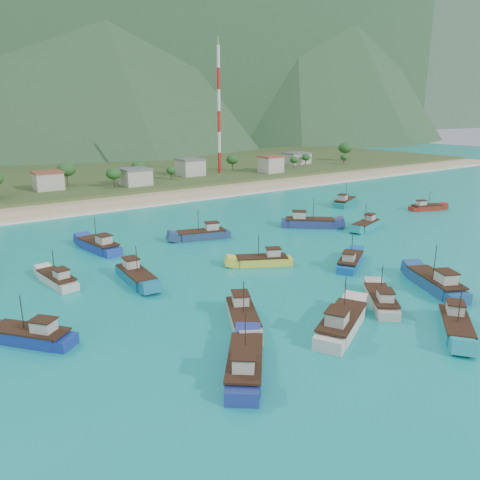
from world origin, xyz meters
TOP-DOWN VIEW (x-y plane):
  - ground at (0.00, 0.00)m, footprint 600.00×600.00m
  - beach at (0.00, 79.00)m, footprint 400.00×18.00m
  - land at (0.00, 140.00)m, footprint 400.00×110.00m
  - surf_line at (0.00, 69.50)m, footprint 400.00×2.50m
  - village at (8.27, 102.73)m, footprint 212.54×27.57m
  - vegetation at (3.71, 104.23)m, footprint 271.74×25.75m
  - radio_tower at (60.46, 108.00)m, footprint 1.20×1.20m
  - boat_1 at (31.66, 26.71)m, footprint 11.51×10.45m
  - boat_5 at (-32.13, 5.08)m, footprint 8.89×9.90m
  - boat_6 at (6.57, 11.59)m, footprint 9.93×7.12m
  - boat_7 at (-9.39, -4.66)m, footprint 7.54×10.71m
  - boat_12 at (6.86, 32.04)m, footprint 11.46×6.23m
  - boat_17 at (-13.43, 36.11)m, footprint 5.20×11.82m
  - boat_18 at (8.92, -11.40)m, footprint 8.49×9.45m
  - boat_19 at (-1.21, -13.51)m, footprint 12.12×8.63m
  - boat_20 at (-24.61, 22.59)m, footprint 4.09×9.79m
  - boat_22 at (41.24, 18.27)m, footprint 10.36×5.77m
  - boat_24 at (69.82, 22.11)m, footprint 9.58×5.63m
  - boat_25 at (57.28, 39.31)m, footprint 11.41×7.74m
  - boat_26 at (-14.38, 16.69)m, footprint 3.83×10.91m
  - boat_29 at (9.89, -21.52)m, footprint 9.79×8.54m
  - boat_30 at (20.32, -12.26)m, footprint 8.29×12.17m
  - boat_31 at (18.29, 2.46)m, footprint 10.04×7.84m
  - boat_32 at (-16.08, -14.33)m, footprint 9.66×10.83m

SIDE VIEW (x-z plane):
  - ground at x=0.00m, z-range 0.00..0.00m
  - beach at x=0.00m, z-range -0.60..0.60m
  - land at x=0.00m, z-range -1.20..1.20m
  - surf_line at x=0.00m, z-range -0.04..0.04m
  - boat_24 at x=69.82m, z-range -2.12..3.31m
  - boat_20 at x=-24.61m, z-range -2.18..3.43m
  - boat_6 at x=6.57m, z-range -2.22..3.53m
  - boat_18 at x=8.92m, z-range -2.24..3.57m
  - boat_22 at x=41.24m, z-range -2.26..3.61m
  - boat_31 at x=18.29m, z-range -2.27..3.64m
  - boat_29 at x=9.89m, z-range -2.29..3.67m
  - boat_5 at x=-32.13m, z-range -2.33..3.76m
  - boat_7 at x=-9.39m, z-range -2.36..3.82m
  - boat_26 at x=-14.38m, z-range -2.41..3.93m
  - boat_12 at x=6.86m, z-range -2.46..4.03m
  - boat_25 at x=57.28m, z-range -2.48..4.07m
  - boat_32 at x=-16.08m, z-range -2.51..4.14m
  - boat_17 at x=-13.43m, z-range -2.54..4.21m
  - boat_30 at x=20.32m, z-range -2.62..4.37m
  - boat_19 at x=-1.21m, z-range -2.62..4.38m
  - boat_1 at x=31.66m, z-range -2.66..4.45m
  - village at x=8.27m, z-range 1.27..7.62m
  - vegetation at x=3.71m, z-range 0.72..9.67m
  - radio_tower at x=60.46m, z-range 1.60..48.73m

